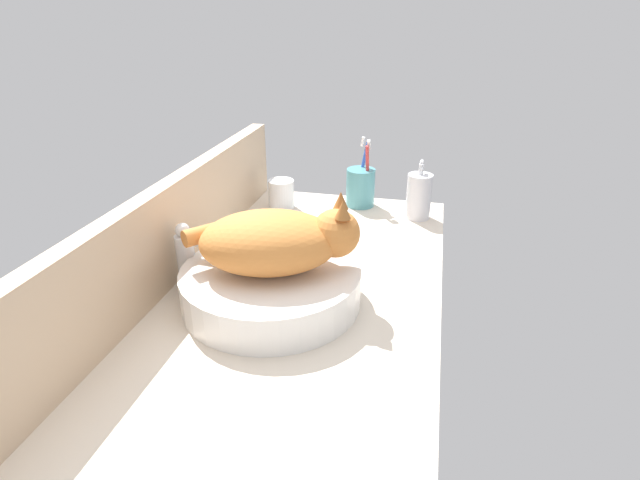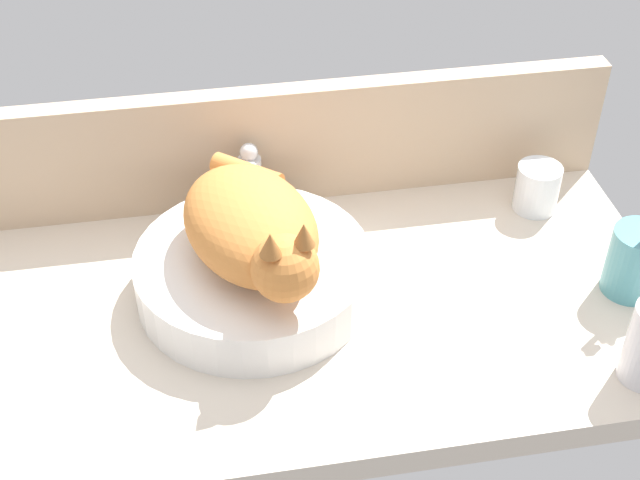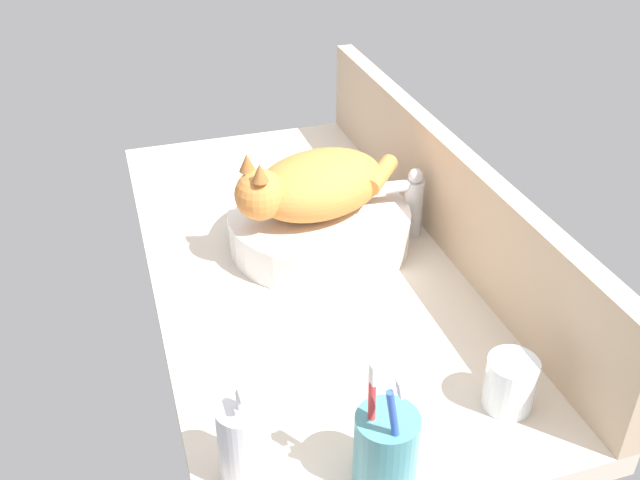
{
  "view_description": "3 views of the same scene",
  "coord_description": "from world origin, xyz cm",
  "px_view_note": "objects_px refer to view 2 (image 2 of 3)",
  "views": [
    {
      "loc": [
        -80.03,
        -23.53,
        51.0
      ],
      "look_at": [
        4.04,
        -4.06,
        10.0
      ],
      "focal_mm": 28.0,
      "sensor_mm": 36.0,
      "label": 1
    },
    {
      "loc": [
        -10.68,
        -91.06,
        87.18
      ],
      "look_at": [
        5.23,
        0.71,
        10.64
      ],
      "focal_mm": 50.0,
      "sensor_mm": 36.0,
      "label": 2
    },
    {
      "loc": [
        102.42,
        -30.14,
        72.43
      ],
      "look_at": [
        5.79,
        0.49,
        7.22
      ],
      "focal_mm": 40.0,
      "sensor_mm": 36.0,
      "label": 3
    }
  ],
  "objects_px": {
    "sink_basin": "(253,274)",
    "faucet": "(251,183)",
    "toothbrush_cup": "(636,260)",
    "cat": "(254,228)",
    "water_glass": "(537,190)"
  },
  "relations": [
    {
      "from": "sink_basin",
      "to": "faucet",
      "type": "height_order",
      "value": "faucet"
    },
    {
      "from": "cat",
      "to": "faucet",
      "type": "distance_m",
      "value": 0.19
    },
    {
      "from": "sink_basin",
      "to": "faucet",
      "type": "xyz_separation_m",
      "value": [
        0.02,
        0.17,
        0.04
      ]
    },
    {
      "from": "sink_basin",
      "to": "faucet",
      "type": "bearing_deg",
      "value": 84.29
    },
    {
      "from": "cat",
      "to": "faucet",
      "type": "height_order",
      "value": "cat"
    },
    {
      "from": "faucet",
      "to": "toothbrush_cup",
      "type": "xyz_separation_m",
      "value": [
        0.52,
        -0.25,
        -0.02
      ]
    },
    {
      "from": "toothbrush_cup",
      "to": "faucet",
      "type": "bearing_deg",
      "value": 153.97
    },
    {
      "from": "cat",
      "to": "water_glass",
      "type": "bearing_deg",
      "value": 16.45
    },
    {
      "from": "faucet",
      "to": "toothbrush_cup",
      "type": "bearing_deg",
      "value": -26.03
    },
    {
      "from": "faucet",
      "to": "toothbrush_cup",
      "type": "relative_size",
      "value": 0.73
    },
    {
      "from": "faucet",
      "to": "water_glass",
      "type": "xyz_separation_m",
      "value": [
        0.45,
        -0.04,
        -0.04
      ]
    },
    {
      "from": "cat",
      "to": "toothbrush_cup",
      "type": "bearing_deg",
      "value": -7.74
    },
    {
      "from": "faucet",
      "to": "water_glass",
      "type": "relative_size",
      "value": 1.75
    },
    {
      "from": "sink_basin",
      "to": "faucet",
      "type": "distance_m",
      "value": 0.17
    },
    {
      "from": "sink_basin",
      "to": "cat",
      "type": "height_order",
      "value": "cat"
    }
  ]
}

